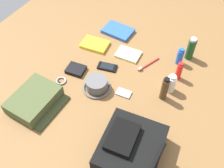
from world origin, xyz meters
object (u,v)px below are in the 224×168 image
object	(u,v)px
toothpaste_tube	(171,84)
paperback_novel	(118,31)
toiletry_pouch	(35,100)
cologne_bottle	(165,89)
wallet	(76,70)
bucket_hat	(97,85)
cell_phone	(107,67)
shampoo_bottle	(191,49)
backpack	(130,148)
deodorant_spray	(180,56)
notepad	(128,54)
sunscreen_spray	(179,71)
travel_guidebook	(95,45)
media_player	(123,93)
wristwatch	(61,81)
toothbrush	(148,65)

from	to	relation	value
toothpaste_tube	paperback_novel	xyz separation A→B (m)	(-0.30, -0.51, -0.05)
toiletry_pouch	cologne_bottle	bearing A→B (deg)	123.52
toothpaste_tube	wallet	distance (m)	0.57
bucket_hat	cell_phone	xyz separation A→B (m)	(-0.17, -0.03, -0.02)
toiletry_pouch	toothpaste_tube	world-z (taller)	toothpaste_tube
shampoo_bottle	cologne_bottle	size ratio (longest dim) A/B	0.97
backpack	cell_phone	xyz separation A→B (m)	(-0.43, -0.38, -0.05)
shampoo_bottle	deodorant_spray	world-z (taller)	shampoo_bottle
backpack	cell_phone	distance (m)	0.58
notepad	sunscreen_spray	bearing A→B (deg)	81.87
backpack	cell_phone	bearing A→B (deg)	-138.74
travel_guidebook	notepad	distance (m)	0.24
backpack	media_player	distance (m)	0.37
cologne_bottle	paperback_novel	size ratio (longest dim) A/B	0.79
cell_phone	wristwatch	xyz separation A→B (m)	(0.23, -0.18, -0.00)
deodorant_spray	wristwatch	xyz separation A→B (m)	(0.49, -0.55, -0.05)
paperback_novel	media_player	xyz separation A→B (m)	(0.46, 0.29, -0.01)
bucket_hat	paperback_novel	distance (m)	0.52
media_player	notepad	distance (m)	0.32
toiletry_pouch	cell_phone	size ratio (longest dim) A/B	2.11
toothbrush	deodorant_spray	bearing A→B (deg)	127.03
toothpaste_tube	wristwatch	xyz separation A→B (m)	(0.26, -0.58, -0.05)
cologne_bottle	shampoo_bottle	bearing A→B (deg)	176.98
toiletry_pouch	cell_phone	world-z (taller)	toiletry_pouch
travel_guidebook	notepad	xyz separation A→B (m)	(-0.03, 0.23, -0.00)
paperback_novel	travel_guidebook	xyz separation A→B (m)	(0.20, -0.07, -0.00)
paperback_novel	notepad	size ratio (longest dim) A/B	1.37
toiletry_pouch	paperback_novel	distance (m)	0.77
backpack	sunscreen_spray	bearing A→B (deg)	177.42
toothbrush	notepad	xyz separation A→B (m)	(-0.02, -0.15, 0.00)
deodorant_spray	travel_guidebook	size ratio (longest dim) A/B	0.63
paperback_novel	cell_phone	size ratio (longest dim) A/B	1.59
backpack	toothbrush	world-z (taller)	backpack
cologne_bottle	toothpaste_tube	bearing A→B (deg)	168.12
cologne_bottle	travel_guidebook	bearing A→B (deg)	-107.34
sunscreen_spray	cologne_bottle	distance (m)	0.18
toiletry_pouch	notepad	world-z (taller)	toiletry_pouch
notepad	wallet	bearing A→B (deg)	-41.35
toothpaste_tube	shampoo_bottle	bearing A→B (deg)	178.99
cell_phone	wallet	size ratio (longest dim) A/B	1.17
paperback_novel	deodorant_spray	bearing A→B (deg)	81.49
cell_phone	notepad	xyz separation A→B (m)	(-0.16, 0.06, 0.00)
cologne_bottle	bucket_hat	bearing A→B (deg)	-70.10
backpack	toothbrush	xyz separation A→B (m)	(-0.57, -0.17, -0.05)
wristwatch	wallet	world-z (taller)	wallet
backpack	deodorant_spray	xyz separation A→B (m)	(-0.69, -0.01, -0.01)
toothpaste_tube	travel_guidebook	world-z (taller)	toothpaste_tube
deodorant_spray	media_player	size ratio (longest dim) A/B	1.32
backpack	wristwatch	world-z (taller)	backpack
bucket_hat	shampoo_bottle	world-z (taller)	shampoo_bottle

